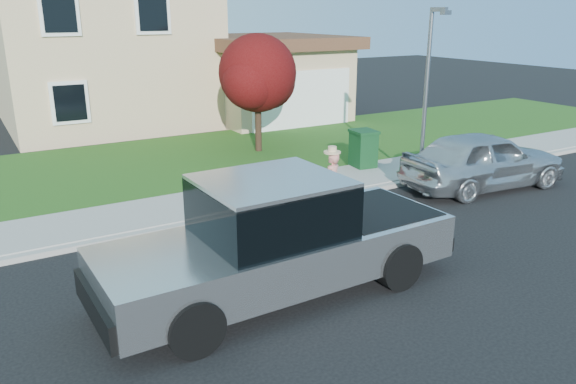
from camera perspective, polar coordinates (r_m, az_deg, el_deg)
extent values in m
plane|color=black|center=(11.13, 2.96, -6.84)|extent=(80.00, 80.00, 0.00)
cube|color=gray|center=(13.88, -0.19, -1.43)|extent=(40.00, 0.20, 0.12)
cube|color=gray|center=(14.79, -2.35, -0.16)|extent=(40.00, 2.00, 0.15)
cube|color=#1C4513|center=(18.73, -8.92, 3.43)|extent=(40.00, 7.00, 0.10)
cube|color=tan|center=(26.06, -18.64, 13.77)|extent=(8.00, 9.00, 6.40)
cube|color=tan|center=(25.66, -2.20, 11.02)|extent=(5.50, 6.00, 3.20)
cube|color=white|center=(23.12, 1.43, 9.40)|extent=(4.60, 0.12, 2.30)
cube|color=#4C2D1E|center=(25.51, -2.25, 15.04)|extent=(6.20, 6.80, 0.50)
cube|color=white|center=(21.13, -22.23, 16.48)|extent=(1.30, 0.10, 1.50)
cube|color=white|center=(21.88, -13.59, 17.26)|extent=(1.30, 0.10, 1.50)
cube|color=black|center=(21.35, -21.28, 8.45)|extent=(1.30, 0.10, 1.50)
cylinder|color=black|center=(8.18, -9.48, -13.42)|extent=(0.87, 0.34, 0.86)
cylinder|color=black|center=(9.83, -13.98, -8.10)|extent=(0.87, 0.34, 0.86)
cylinder|color=black|center=(10.03, 11.17, -7.35)|extent=(0.87, 0.34, 0.86)
cylinder|color=black|center=(11.42, 4.45, -3.86)|extent=(0.87, 0.34, 0.86)
cube|color=#B0B3B7|center=(9.61, -0.87, -6.12)|extent=(6.16, 2.28, 0.77)
cube|color=black|center=(9.23, -1.75, -1.70)|extent=(2.30, 2.04, 0.91)
cube|color=#B0B3B7|center=(9.08, -1.77, 1.11)|extent=(2.30, 2.04, 0.09)
cube|color=black|center=(10.59, 8.63, -1.88)|extent=(1.97, 1.87, 0.06)
cube|color=black|center=(8.67, -19.01, -11.09)|extent=(0.17, 2.04, 0.43)
cube|color=black|center=(11.46, 12.53, -3.60)|extent=(0.17, 2.04, 0.27)
cube|color=black|center=(9.89, -9.44, -1.23)|extent=(0.13, 0.24, 0.19)
imported|color=tan|center=(13.36, 4.43, 0.87)|extent=(0.64, 0.54, 1.51)
cylinder|color=#D5B589|center=(13.16, 4.51, 4.09)|extent=(0.40, 0.40, 0.04)
cylinder|color=#D5B589|center=(13.14, 4.52, 4.35)|extent=(0.20, 0.20, 0.14)
imported|color=#B6B9BD|center=(16.20, 19.28, 3.11)|extent=(4.86, 2.33, 1.60)
cylinder|color=black|center=(19.13, -3.04, 6.82)|extent=(0.22, 0.22, 1.78)
sphere|color=#4A0F0F|center=(18.88, -3.12, 11.98)|extent=(2.57, 2.57, 2.57)
sphere|color=#4A0F0F|center=(19.47, -2.09, 11.18)|extent=(1.90, 1.90, 1.90)
sphere|color=#4A0F0F|center=(18.40, -3.87, 11.11)|extent=(1.78, 1.78, 1.78)
cube|color=#0F3819|center=(17.15, 7.65, 4.28)|extent=(0.70, 0.79, 1.03)
cube|color=#0F3819|center=(17.03, 7.73, 6.10)|extent=(0.77, 0.86, 0.08)
cylinder|color=slate|center=(15.77, 13.78, 8.98)|extent=(0.11, 0.11, 4.70)
cube|color=slate|center=(15.44, 15.09, 17.47)|extent=(0.12, 0.52, 0.11)
cube|color=slate|center=(15.27, 15.73, 17.14)|extent=(0.24, 0.17, 0.11)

